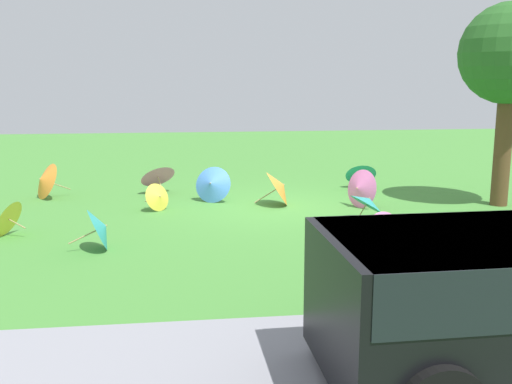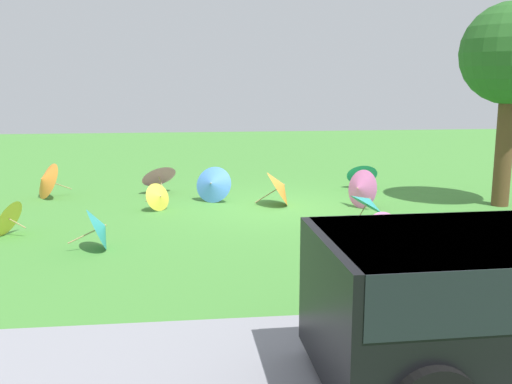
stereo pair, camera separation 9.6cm
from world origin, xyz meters
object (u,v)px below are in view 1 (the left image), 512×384
(shade_tree, at_px, (510,57))
(parasol_pink_2, at_px, (359,188))
(parasol_orange_1, at_px, (44,180))
(parasol_pink_0, at_px, (157,174))
(parasol_yellow_3, at_px, (6,218))
(parasol_yellow_0, at_px, (158,197))
(parasol_teal_0, at_px, (368,201))
(parasol_teal_3, at_px, (102,228))
(parasol_blue_0, at_px, (212,184))
(parasol_pink_1, at_px, (386,230))
(parasol_orange_0, at_px, (280,187))
(parasol_teal_2, at_px, (360,173))

(shade_tree, xyz_separation_m, parasol_pink_2, (3.40, -0.12, -3.00))
(parasol_orange_1, bearing_deg, parasol_pink_0, -171.38)
(parasol_orange_1, bearing_deg, parasol_yellow_3, 91.38)
(parasol_yellow_0, bearing_deg, parasol_pink_2, 176.59)
(parasol_teal_0, height_order, parasol_teal_3, parasol_teal_3)
(parasol_teal_3, distance_m, parasol_yellow_3, 2.24)
(parasol_blue_0, bearing_deg, parasol_yellow_0, 31.99)
(parasol_blue_0, height_order, parasol_yellow_3, parasol_blue_0)
(parasol_yellow_0, bearing_deg, shade_tree, 177.17)
(parasol_pink_0, height_order, parasol_pink_2, parasol_pink_2)
(parasol_orange_1, bearing_deg, parasol_pink_1, 142.33)
(parasol_pink_2, bearing_deg, parasol_orange_1, -15.09)
(shade_tree, xyz_separation_m, parasol_yellow_3, (10.84, 1.49, -3.10))
(parasol_orange_1, bearing_deg, shade_tree, 168.87)
(parasol_orange_0, bearing_deg, shade_tree, 172.88)
(parasol_pink_0, bearing_deg, parasol_teal_0, 141.22)
(parasol_blue_0, xyz_separation_m, parasol_teal_2, (-4.20, -1.52, -0.04))
(parasol_teal_0, distance_m, parasol_yellow_3, 7.26)
(parasol_pink_1, bearing_deg, parasol_teal_3, -6.98)
(parasol_pink_2, xyz_separation_m, parasol_yellow_3, (7.44, 1.61, -0.09))
(parasol_pink_1, relative_size, parasol_teal_2, 0.80)
(parasol_blue_0, bearing_deg, shade_tree, 170.11)
(parasol_pink_0, bearing_deg, parasol_yellow_0, 92.82)
(parasol_teal_2, bearing_deg, parasol_pink_2, 72.32)
(parasol_yellow_3, bearing_deg, parasol_pink_0, -123.60)
(shade_tree, bearing_deg, parasol_orange_0, -7.12)
(parasol_teal_0, height_order, parasol_pink_1, parasol_pink_1)
(parasol_teal_0, xyz_separation_m, parasol_teal_2, (-1.01, -3.79, 0.00))
(parasol_pink_2, height_order, parasol_yellow_3, parasol_pink_2)
(parasol_orange_0, height_order, parasol_yellow_3, parasol_orange_0)
(parasol_pink_0, distance_m, parasol_blue_0, 1.95)
(parasol_pink_1, bearing_deg, parasol_teal_2, -102.92)
(parasol_orange_0, bearing_deg, parasol_teal_2, -141.68)
(parasol_orange_0, bearing_deg, parasol_pink_1, 107.64)
(parasol_teal_0, xyz_separation_m, parasol_pink_1, (0.36, 2.16, -0.06))
(parasol_blue_0, relative_size, parasol_teal_0, 1.17)
(parasol_yellow_0, distance_m, parasol_teal_0, 4.69)
(parasol_blue_0, bearing_deg, parasol_pink_1, 122.63)
(parasol_teal_3, bearing_deg, parasol_orange_0, -138.71)
(parasol_teal_0, height_order, parasol_yellow_3, parasol_yellow_3)
(parasol_blue_0, xyz_separation_m, parasol_teal_0, (-3.19, 2.27, -0.05))
(parasol_blue_0, relative_size, parasol_orange_0, 1.04)
(parasol_pink_1, bearing_deg, parasol_pink_2, -99.14)
(parasol_orange_0, height_order, parasol_teal_3, parasol_orange_0)
(parasol_teal_0, distance_m, parasol_pink_2, 1.22)
(parasol_yellow_3, bearing_deg, parasol_orange_0, -159.30)
(parasol_teal_2, bearing_deg, parasol_yellow_3, 26.92)
(parasol_blue_0, bearing_deg, parasol_teal_2, -160.07)
(parasol_teal_0, bearing_deg, parasol_teal_2, -104.86)
(parasol_teal_0, height_order, parasol_orange_0, parasol_orange_0)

